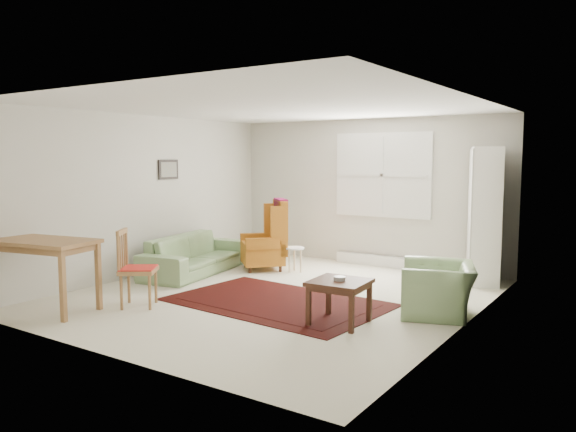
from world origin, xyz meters
The scene contains 10 objects.
room centered at (0.02, 0.21, 1.26)m, with size 5.04×5.54×2.51m.
rug centered at (0.21, -0.28, 0.01)m, with size 2.70×1.74×0.03m, color black, non-canonical shape.
sofa centered at (-1.93, 0.52, 0.42)m, with size 2.07×0.81×0.84m, color #80A26C.
armchair centered at (2.10, 0.34, 0.36)m, with size 0.94×0.82×0.73m, color #80A26C.
wingback_chair centered at (-1.19, 1.33, 0.59)m, with size 0.68×0.72×1.18m, color #B96C1C, non-canonical shape.
coffee_table centered at (1.32, -0.65, 0.25)m, with size 0.61×0.61×0.50m, color #3C1E12, non-canonical shape.
stool centered at (-0.65, 1.47, 0.20)m, with size 0.30×0.30×0.41m, color white, non-canonical shape.
cabinet centered at (2.10, 2.35, 1.00)m, with size 0.42×0.80×2.00m, color silver, non-canonical shape.
desk centered at (-1.96, -2.15, 0.43)m, with size 1.37×0.69×0.87m, color #9B6D3E, non-canonical shape.
desk_chair centered at (-1.11, -1.38, 0.48)m, with size 0.42×0.42×0.97m, color #9B6D3E, non-canonical shape.
Camera 1 is at (4.22, -6.04, 1.85)m, focal length 35.00 mm.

